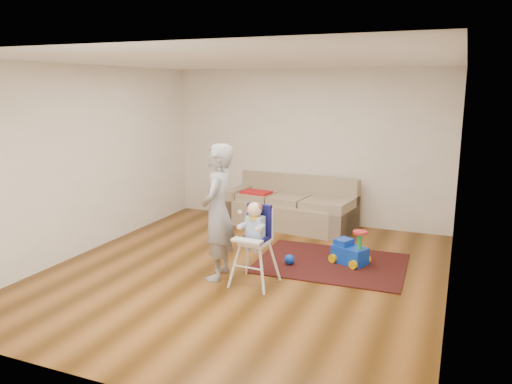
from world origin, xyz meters
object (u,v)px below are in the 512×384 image
at_px(side_table, 253,207).
at_px(adult, 218,212).
at_px(sofa, 290,202).
at_px(toy_ball, 290,259).
at_px(high_chair, 255,245).
at_px(ride_on_toy, 350,246).

xyz_separation_m(side_table, adult, (0.64, -2.65, 0.60)).
height_order(sofa, adult, adult).
xyz_separation_m(toy_ball, high_chair, (-0.19, -0.78, 0.42)).
distance_m(ride_on_toy, adult, 1.93).
height_order(side_table, toy_ball, side_table).
distance_m(toy_ball, adult, 1.28).
bearing_deg(ride_on_toy, toy_ball, -129.77).
bearing_deg(ride_on_toy, adult, -118.70).
bearing_deg(high_chair, ride_on_toy, 54.10).
bearing_deg(ride_on_toy, side_table, 167.58).
distance_m(ride_on_toy, toy_ball, 0.85).
bearing_deg(toy_ball, adult, -133.46).
relative_size(ride_on_toy, adult, 0.29).
xyz_separation_m(sofa, toy_ball, (0.63, -1.84, -0.34)).
distance_m(side_table, toy_ball, 2.34).
height_order(side_table, high_chair, high_chair).
bearing_deg(adult, sofa, 168.08).
xyz_separation_m(side_table, toy_ball, (1.35, -1.90, -0.17)).
bearing_deg(sofa, adult, -84.01).
height_order(toy_ball, high_chair, high_chair).
bearing_deg(toy_ball, sofa, 108.90).
xyz_separation_m(high_chair, adult, (-0.52, 0.04, 0.35)).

